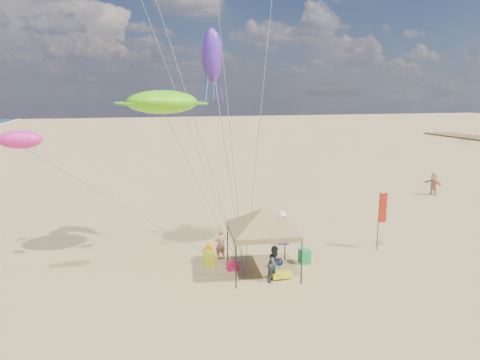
# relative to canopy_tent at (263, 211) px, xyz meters

# --- Properties ---
(ground) EXTENTS (280.00, 280.00, 0.00)m
(ground) POSITION_rel_canopy_tent_xyz_m (-0.43, -0.71, -2.99)
(ground) COLOR tan
(ground) RESTS_ON ground
(canopy_tent) EXTENTS (5.78, 5.78, 3.59)m
(canopy_tent) POSITION_rel_canopy_tent_xyz_m (0.00, 0.00, 0.00)
(canopy_tent) COLOR black
(canopy_tent) RESTS_ON ground
(feather_flag) EXTENTS (0.48, 0.06, 3.16)m
(feather_flag) POSITION_rel_canopy_tent_xyz_m (7.03, 1.30, -0.88)
(feather_flag) COLOR black
(feather_flag) RESTS_ON ground
(cooler_red) EXTENTS (0.54, 0.38, 0.38)m
(cooler_red) POSITION_rel_canopy_tent_xyz_m (-1.23, 0.73, -2.80)
(cooler_red) COLOR #CE1042
(cooler_red) RESTS_ON ground
(cooler_blue) EXTENTS (0.54, 0.38, 0.38)m
(cooler_blue) POSITION_rel_canopy_tent_xyz_m (2.40, 3.53, -2.80)
(cooler_blue) COLOR #1531B1
(cooler_blue) RESTS_ON ground
(bag_navy) EXTENTS (0.69, 0.54, 0.36)m
(bag_navy) POSITION_rel_canopy_tent_xyz_m (0.89, 0.59, -2.81)
(bag_navy) COLOR #0D153B
(bag_navy) RESTS_ON ground
(bag_orange) EXTENTS (0.54, 0.69, 0.36)m
(bag_orange) POSITION_rel_canopy_tent_xyz_m (-1.75, 3.62, -2.81)
(bag_orange) COLOR orange
(bag_orange) RESTS_ON ground
(chair_green) EXTENTS (0.50, 0.50, 0.70)m
(chair_green) POSITION_rel_canopy_tent_xyz_m (2.39, 0.60, -2.64)
(chair_green) COLOR #198E42
(chair_green) RESTS_ON ground
(chair_yellow) EXTENTS (0.50, 0.50, 0.70)m
(chair_yellow) POSITION_rel_canopy_tent_xyz_m (-2.17, 1.60, -2.64)
(chair_yellow) COLOR #F8FF1C
(chair_yellow) RESTS_ON ground
(crate_grey) EXTENTS (0.34, 0.30, 0.28)m
(crate_grey) POSITION_rel_canopy_tent_xyz_m (0.62, -0.54, -2.85)
(crate_grey) COLOR gray
(crate_grey) RESTS_ON ground
(beach_cart) EXTENTS (0.90, 0.50, 0.24)m
(beach_cart) POSITION_rel_canopy_tent_xyz_m (0.62, -0.83, -2.79)
(beach_cart) COLOR yellow
(beach_cart) RESTS_ON ground
(person_near_a) EXTENTS (0.66, 0.52, 1.58)m
(person_near_a) POSITION_rel_canopy_tent_xyz_m (-1.49, 2.24, -2.20)
(person_near_a) COLOR tan
(person_near_a) RESTS_ON ground
(person_near_b) EXTENTS (1.01, 0.96, 1.64)m
(person_near_b) POSITION_rel_canopy_tent_xyz_m (0.25, -1.04, -2.17)
(person_near_b) COLOR #3E4754
(person_near_b) RESTS_ON ground
(person_near_c) EXTENTS (1.20, 0.89, 1.66)m
(person_near_c) POSITION_rel_canopy_tent_xyz_m (2.61, 4.39, -2.16)
(person_near_c) COLOR silver
(person_near_c) RESTS_ON ground
(person_far_c) EXTENTS (1.03, 1.79, 1.84)m
(person_far_c) POSITION_rel_canopy_tent_xyz_m (18.63, 11.62, -2.07)
(person_far_c) COLOR tan
(person_far_c) RESTS_ON ground
(turtle_kite) EXTENTS (3.61, 3.00, 1.13)m
(turtle_kite) POSITION_rel_canopy_tent_xyz_m (-4.00, 3.36, 4.81)
(turtle_kite) COLOR #5FE50C
(turtle_kite) RESTS_ON ground
(fish_kite) EXTENTS (1.87, 1.45, 0.74)m
(fish_kite) POSITION_rel_canopy_tent_xyz_m (-9.92, 0.93, 3.41)
(fish_kite) COLOR #F32498
(fish_kite) RESTS_ON ground
(squid_kite) EXTENTS (1.08, 1.08, 2.71)m
(squid_kite) POSITION_rel_canopy_tent_xyz_m (-1.31, 4.42, 7.11)
(squid_kite) COLOR #5124A7
(squid_kite) RESTS_ON ground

